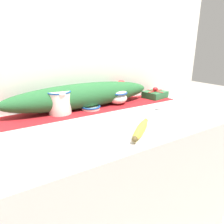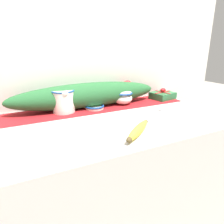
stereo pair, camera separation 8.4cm
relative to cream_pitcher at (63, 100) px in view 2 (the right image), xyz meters
name	(u,v)px [view 2 (the right image)]	position (x,y,z in m)	size (l,w,h in m)	color
countertop	(106,196)	(0.15, -0.21, -0.50)	(1.25, 0.63, 0.87)	#B7B2AD
back_wall	(81,47)	(0.15, 0.13, 0.26)	(2.05, 0.04, 2.40)	silver
table_runner	(91,108)	(0.15, 0.00, -0.06)	(1.15, 0.21, 0.00)	#A8191E
cream_pitcher	(63,100)	(0.00, 0.00, 0.00)	(0.12, 0.14, 0.12)	white
sugar_bowl	(123,96)	(0.35, 0.00, -0.02)	(0.12, 0.12, 0.10)	white
small_dish	(95,107)	(0.17, -0.02, -0.05)	(0.11, 0.11, 0.02)	white
banana	(138,130)	(0.20, -0.41, -0.05)	(0.19, 0.16, 0.03)	yellow
spoon	(159,110)	(0.47, -0.20, -0.06)	(0.14, 0.10, 0.01)	silver
gift_box	(163,95)	(0.65, 0.00, -0.04)	(0.16, 0.14, 0.07)	#236638
poinsettia_garland	(89,95)	(0.15, 0.03, 0.01)	(0.86, 0.15, 0.14)	#235B2D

